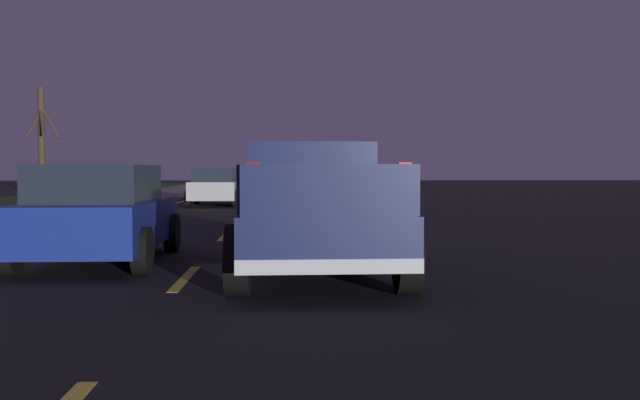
{
  "coord_description": "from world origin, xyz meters",
  "views": [
    {
      "loc": [
        -0.34,
        -1.38,
        1.48
      ],
      "look_at": [
        10.81,
        -1.87,
        1.02
      ],
      "focal_mm": 42.46,
      "sensor_mm": 36.0,
      "label": 1
    }
  ],
  "objects_px": {
    "sedan_green": "(292,184)",
    "bare_tree_far": "(42,143)",
    "sedan_black": "(303,188)",
    "pickup_truck": "(312,208)",
    "sedan_silver": "(215,186)",
    "sedan_blue": "(100,213)"
  },
  "relations": [
    {
      "from": "sedan_black",
      "to": "sedan_blue",
      "type": "xyz_separation_m",
      "value": [
        -15.28,
        3.51,
        0.0
      ]
    },
    {
      "from": "sedan_black",
      "to": "sedan_green",
      "type": "bearing_deg",
      "value": 2.36
    },
    {
      "from": "sedan_blue",
      "to": "bare_tree_far",
      "type": "height_order",
      "value": "bare_tree_far"
    },
    {
      "from": "sedan_silver",
      "to": "pickup_truck",
      "type": "bearing_deg",
      "value": -170.54
    },
    {
      "from": "bare_tree_far",
      "to": "sedan_blue",
      "type": "bearing_deg",
      "value": -160.11
    },
    {
      "from": "pickup_truck",
      "to": "sedan_silver",
      "type": "relative_size",
      "value": 1.24
    },
    {
      "from": "sedan_black",
      "to": "sedan_blue",
      "type": "distance_m",
      "value": 15.67
    },
    {
      "from": "sedan_silver",
      "to": "sedan_green",
      "type": "height_order",
      "value": "same"
    },
    {
      "from": "sedan_black",
      "to": "sedan_blue",
      "type": "bearing_deg",
      "value": 167.05
    },
    {
      "from": "sedan_black",
      "to": "bare_tree_far",
      "type": "bearing_deg",
      "value": 62.4
    },
    {
      "from": "sedan_green",
      "to": "bare_tree_far",
      "type": "relative_size",
      "value": 0.88
    },
    {
      "from": "sedan_blue",
      "to": "bare_tree_far",
      "type": "xyz_separation_m",
      "value": [
        21.1,
        7.63,
        1.83
      ]
    },
    {
      "from": "bare_tree_far",
      "to": "pickup_truck",
      "type": "bearing_deg",
      "value": -153.75
    },
    {
      "from": "sedan_silver",
      "to": "sedan_blue",
      "type": "bearing_deg",
      "value": 179.92
    },
    {
      "from": "sedan_silver",
      "to": "bare_tree_far",
      "type": "distance_m",
      "value": 8.28
    },
    {
      "from": "sedan_black",
      "to": "pickup_truck",
      "type": "bearing_deg",
      "value": 179.23
    },
    {
      "from": "sedan_blue",
      "to": "sedan_silver",
      "type": "bearing_deg",
      "value": -0.08
    },
    {
      "from": "pickup_truck",
      "to": "sedan_black",
      "type": "height_order",
      "value": "pickup_truck"
    },
    {
      "from": "sedan_black",
      "to": "bare_tree_far",
      "type": "xyz_separation_m",
      "value": [
        5.83,
        11.15,
        1.83
      ]
    },
    {
      "from": "sedan_black",
      "to": "bare_tree_far",
      "type": "relative_size",
      "value": 0.88
    },
    {
      "from": "sedan_silver",
      "to": "sedan_blue",
      "type": "relative_size",
      "value": 1.0
    },
    {
      "from": "sedan_silver",
      "to": "bare_tree_far",
      "type": "xyz_separation_m",
      "value": [
        2.55,
        7.66,
        1.83
      ]
    }
  ]
}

